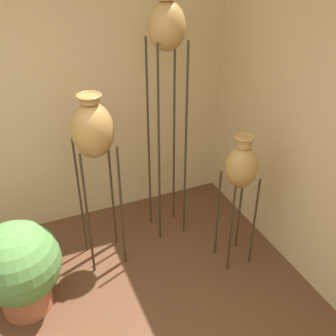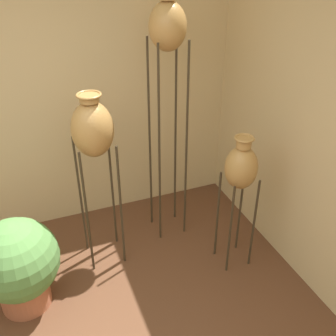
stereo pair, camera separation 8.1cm
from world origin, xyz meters
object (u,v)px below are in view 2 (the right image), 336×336
(vase_stand_medium, at_px, (93,132))
(potted_plant, at_px, (18,264))
(vase_stand_short, at_px, (241,169))
(vase_stand_tall, at_px, (168,36))

(vase_stand_medium, distance_m, potted_plant, 1.14)
(potted_plant, bearing_deg, vase_stand_medium, 23.74)
(vase_stand_medium, distance_m, vase_stand_short, 1.19)
(vase_stand_tall, bearing_deg, potted_plant, -160.99)
(vase_stand_tall, distance_m, potted_plant, 2.07)
(vase_stand_tall, distance_m, vase_stand_medium, 0.94)
(vase_stand_tall, relative_size, vase_stand_short, 1.80)
(vase_stand_short, xyz_separation_m, potted_plant, (-1.76, 0.15, -0.52))
(vase_stand_medium, relative_size, vase_stand_short, 1.26)
(vase_stand_tall, height_order, vase_stand_short, vase_stand_tall)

